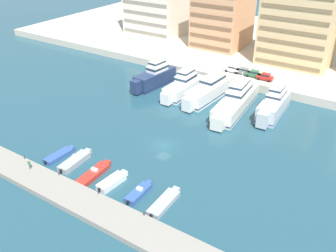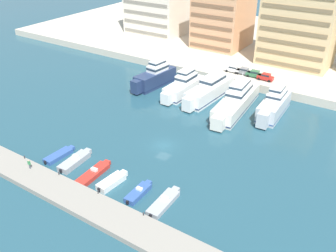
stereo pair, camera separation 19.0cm
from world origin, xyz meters
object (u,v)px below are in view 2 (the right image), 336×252
(car_white_far_left, at_px, (233,69))
(pedestrian_near_edge, at_px, (29,164))
(car_green_mid_left, at_px, (254,74))
(car_red_center_left, at_px, (266,77))
(yacht_ivory_center_left, at_px, (236,100))
(yacht_white_left, at_px, (184,86))
(motorboat_blue_center, at_px, (139,192))
(motorboat_grey_center_right, at_px, (164,202))
(motorboat_red_mid_left, at_px, (93,173))
(yacht_silver_center, at_px, (274,105))
(car_grey_left, at_px, (244,71))
(yacht_white_mid_left, at_px, (209,90))
(motorboat_white_center_left, at_px, (112,181))
(yacht_navy_far_left, at_px, (155,77))
(motorboat_blue_far_left, at_px, (59,155))
(motorboat_grey_left, at_px, (75,161))

(car_white_far_left, xyz_separation_m, pedestrian_near_edge, (-10.78, -58.20, -1.18))
(car_green_mid_left, xyz_separation_m, car_red_center_left, (3.23, -0.43, 0.00))
(yacht_ivory_center_left, bearing_deg, pedestrian_near_edge, -114.67)
(yacht_white_left, height_order, car_green_mid_left, yacht_white_left)
(pedestrian_near_edge, bearing_deg, yacht_ivory_center_left, 65.33)
(yacht_white_left, distance_m, motorboat_blue_center, 39.77)
(motorboat_grey_center_right, relative_size, car_green_mid_left, 1.88)
(motorboat_red_mid_left, height_order, car_green_mid_left, car_green_mid_left)
(yacht_silver_center, bearing_deg, car_grey_left, 133.41)
(yacht_white_mid_left, relative_size, car_grey_left, 4.68)
(motorboat_white_center_left, relative_size, car_red_center_left, 1.54)
(yacht_silver_center, height_order, car_white_far_left, yacht_silver_center)
(motorboat_grey_center_right, height_order, car_red_center_left, car_red_center_left)
(motorboat_blue_center, bearing_deg, yacht_ivory_center_left, 89.75)
(yacht_ivory_center_left, height_order, motorboat_blue_center, yacht_ivory_center_left)
(yacht_white_left, relative_size, car_grey_left, 3.83)
(motorboat_grey_center_right, bearing_deg, pedestrian_near_edge, -165.94)
(motorboat_white_center_left, bearing_deg, motorboat_red_mid_left, 179.78)
(yacht_navy_far_left, height_order, motorboat_grey_center_right, yacht_navy_far_left)
(yacht_white_mid_left, height_order, motorboat_white_center_left, yacht_white_mid_left)
(yacht_ivory_center_left, bearing_deg, yacht_silver_center, 16.87)
(motorboat_blue_far_left, bearing_deg, pedestrian_near_edge, -92.88)
(pedestrian_near_edge, bearing_deg, motorboat_blue_center, 16.32)
(motorboat_grey_center_right, bearing_deg, yacht_white_mid_left, 108.09)
(motorboat_blue_far_left, height_order, car_white_far_left, car_white_far_left)
(yacht_white_left, distance_m, motorboat_grey_left, 36.45)
(yacht_ivory_center_left, bearing_deg, yacht_navy_far_left, 177.13)
(yacht_navy_far_left, height_order, car_grey_left, yacht_navy_far_left)
(motorboat_grey_left, height_order, motorboat_white_center_left, motorboat_grey_left)
(motorboat_blue_far_left, relative_size, car_red_center_left, 1.64)
(yacht_silver_center, bearing_deg, motorboat_grey_left, -120.92)
(pedestrian_near_edge, bearing_deg, yacht_navy_far_left, 95.62)
(motorboat_blue_center, xyz_separation_m, car_grey_left, (-5.18, 52.70, 2.64))
(motorboat_grey_left, bearing_deg, motorboat_blue_center, -2.53)
(motorboat_grey_center_right, bearing_deg, yacht_white_left, 117.28)
(motorboat_blue_center, xyz_separation_m, car_white_far_left, (-8.31, 52.62, 2.64))
(motorboat_blue_far_left, distance_m, car_red_center_left, 55.15)
(car_green_mid_left, bearing_deg, yacht_white_left, -128.55)
(motorboat_white_center_left, xyz_separation_m, car_grey_left, (0.13, 52.93, 2.54))
(yacht_navy_far_left, bearing_deg, motorboat_blue_center, -58.11)
(car_white_far_left, relative_size, pedestrian_near_edge, 2.37)
(car_red_center_left, bearing_deg, car_grey_left, 172.82)
(yacht_silver_center, distance_m, car_red_center_left, 14.94)
(motorboat_grey_left, height_order, car_green_mid_left, car_green_mid_left)
(motorboat_blue_far_left, bearing_deg, car_grey_left, 75.40)
(car_grey_left, xyz_separation_m, pedestrian_near_edge, (-13.90, -58.29, -1.18))
(motorboat_white_center_left, xyz_separation_m, motorboat_grey_center_right, (9.93, 0.58, -0.14))
(yacht_white_mid_left, xyz_separation_m, car_red_center_left, (8.91, 13.50, 0.93))
(yacht_white_left, xyz_separation_m, motorboat_grey_left, (-0.43, -36.41, -1.65))
(motorboat_blue_far_left, relative_size, motorboat_grey_center_right, 0.86)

